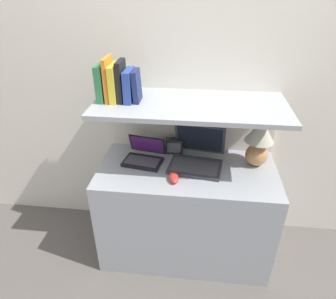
{
  "coord_description": "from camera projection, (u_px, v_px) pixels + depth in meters",
  "views": [
    {
      "loc": [
        0.05,
        -1.33,
        1.81
      ],
      "look_at": [
        -0.13,
        0.28,
        0.86
      ],
      "focal_mm": 32.0,
      "sensor_mm": 36.0,
      "label": 1
    }
  ],
  "objects": [
    {
      "name": "ground_plane",
      "position": [
        182.0,
        279.0,
        2.06
      ],
      "size": [
        12.0,
        12.0,
        0.0
      ],
      "primitive_type": "plane",
      "color": "#56514C"
    },
    {
      "name": "computer_mouse",
      "position": [
        174.0,
        177.0,
        1.82
      ],
      "size": [
        0.08,
        0.12,
        0.04
      ],
      "color": "red",
      "rests_on": "desk"
    },
    {
      "name": "table_lamp",
      "position": [
        259.0,
        140.0,
        1.89
      ],
      "size": [
        0.18,
        0.18,
        0.32
      ],
      "color": "#B27A4C",
      "rests_on": "desk"
    },
    {
      "name": "laptop_large",
      "position": [
        197.0,
        157.0,
        1.96
      ],
      "size": [
        0.38,
        0.36,
        0.25
      ],
      "color": "#333338",
      "rests_on": "desk"
    },
    {
      "name": "back_riser",
      "position": [
        189.0,
        165.0,
        2.27
      ],
      "size": [
        1.16,
        0.04,
        1.12
      ],
      "color": "silver",
      "rests_on": "ground_plane"
    },
    {
      "name": "laptop_small",
      "position": [
        144.0,
        156.0,
        2.01
      ],
      "size": [
        0.28,
        0.25,
        0.16
      ],
      "color": "black",
      "rests_on": "desk"
    },
    {
      "name": "shelf",
      "position": [
        190.0,
        105.0,
        1.78
      ],
      "size": [
        1.16,
        0.5,
        0.03
      ],
      "color": "#999EA3",
      "rests_on": "back_riser"
    },
    {
      "name": "book_yellow",
      "position": [
        115.0,
        83.0,
        1.76
      ],
      "size": [
        0.04,
        0.17,
        0.22
      ],
      "color": "gold",
      "rests_on": "shelf"
    },
    {
      "name": "desk",
      "position": [
        186.0,
        211.0,
        2.12
      ],
      "size": [
        1.16,
        0.56,
        0.72
      ],
      "color": "#999EA3",
      "rests_on": "ground_plane"
    },
    {
      "name": "book_blue",
      "position": [
        129.0,
        86.0,
        1.76
      ],
      "size": [
        0.04,
        0.16,
        0.19
      ],
      "color": "#284293",
      "rests_on": "shelf"
    },
    {
      "name": "book_navy",
      "position": [
        137.0,
        86.0,
        1.76
      ],
      "size": [
        0.04,
        0.12,
        0.19
      ],
      "color": "navy",
      "rests_on": "shelf"
    },
    {
      "name": "wall_back",
      "position": [
        193.0,
        81.0,
        1.99
      ],
      "size": [
        6.0,
        0.05,
        2.4
      ],
      "color": "silver",
      "rests_on": "ground_plane"
    },
    {
      "name": "book_green",
      "position": [
        102.0,
        82.0,
        1.77
      ],
      "size": [
        0.04,
        0.16,
        0.22
      ],
      "color": "#2D7042",
      "rests_on": "shelf"
    },
    {
      "name": "router_box",
      "position": [
        174.0,
        146.0,
        2.09
      ],
      "size": [
        0.12,
        0.06,
        0.11
      ],
      "color": "black",
      "rests_on": "desk"
    },
    {
      "name": "book_black",
      "position": [
        121.0,
        81.0,
        1.75
      ],
      "size": [
        0.03,
        0.15,
        0.24
      ],
      "color": "black",
      "rests_on": "shelf"
    },
    {
      "name": "book_orange",
      "position": [
        109.0,
        79.0,
        1.76
      ],
      "size": [
        0.02,
        0.16,
        0.26
      ],
      "color": "orange",
      "rests_on": "shelf"
    }
  ]
}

